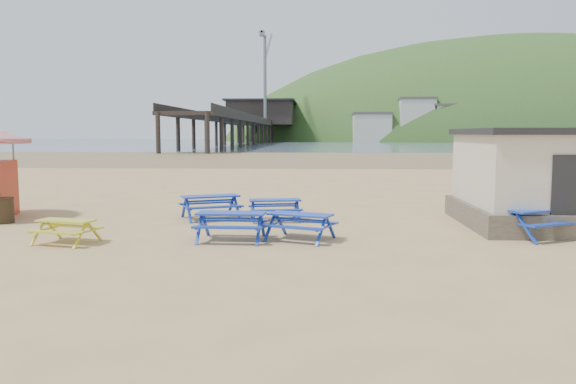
# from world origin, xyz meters

# --- Properties ---
(ground) EXTENTS (400.00, 400.00, 0.00)m
(ground) POSITION_xyz_m (0.00, 0.00, 0.00)
(ground) COLOR tan
(ground) RESTS_ON ground
(wet_sand) EXTENTS (400.00, 400.00, 0.00)m
(wet_sand) POSITION_xyz_m (0.00, 55.00, 0.00)
(wet_sand) COLOR olive
(wet_sand) RESTS_ON ground
(sea) EXTENTS (400.00, 400.00, 0.00)m
(sea) POSITION_xyz_m (0.00, 170.00, 0.01)
(sea) COLOR #4A5C6A
(sea) RESTS_ON ground
(picnic_table_blue_a) EXTENTS (2.45, 2.26, 0.83)m
(picnic_table_blue_a) POSITION_xyz_m (-1.75, 1.86, 0.41)
(picnic_table_blue_a) COLOR navy
(picnic_table_blue_a) RESTS_ON ground
(picnic_table_blue_b) EXTENTS (1.98, 1.70, 0.74)m
(picnic_table_blue_b) POSITION_xyz_m (0.54, 1.57, 0.37)
(picnic_table_blue_b) COLOR navy
(picnic_table_blue_b) RESTS_ON ground
(picnic_table_blue_d) EXTENTS (1.95, 1.60, 0.80)m
(picnic_table_blue_d) POSITION_xyz_m (-0.40, -2.10, 0.40)
(picnic_table_blue_d) COLOR navy
(picnic_table_blue_d) RESTS_ON ground
(picnic_table_blue_e) EXTENTS (2.19, 2.00, 0.75)m
(picnic_table_blue_e) POSITION_xyz_m (1.52, -1.91, 0.38)
(picnic_table_blue_e) COLOR navy
(picnic_table_blue_e) RESTS_ON ground
(picnic_table_blue_f) EXTENTS (2.51, 2.34, 0.84)m
(picnic_table_blue_f) POSITION_xyz_m (8.35, -1.21, 0.42)
(picnic_table_blue_f) COLOR navy
(picnic_table_blue_f) RESTS_ON ground
(picnic_table_yellow) EXTENTS (1.80, 1.58, 0.65)m
(picnic_table_yellow) POSITION_xyz_m (-4.84, -2.76, 0.33)
(picnic_table_yellow) COLOR gold
(picnic_table_yellow) RESTS_ON ground
(litter_bin) EXTENTS (0.59, 0.59, 0.86)m
(litter_bin) POSITION_xyz_m (-8.42, 0.54, 0.44)
(litter_bin) COLOR #342616
(litter_bin) RESTS_ON ground
(pier) EXTENTS (24.00, 220.00, 39.29)m
(pier) POSITION_xyz_m (-17.99, 178.23, 5.46)
(pier) COLOR black
(pier) RESTS_ON ground
(headland_town) EXTENTS (264.00, 144.00, 108.00)m
(headland_town) POSITION_xyz_m (90.00, 229.68, -9.91)
(headland_town) COLOR #2D4C1E
(headland_town) RESTS_ON ground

